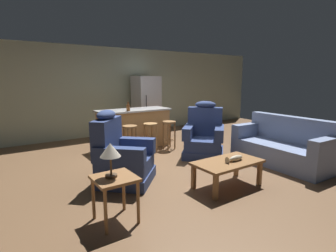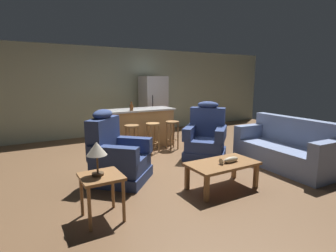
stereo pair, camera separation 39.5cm
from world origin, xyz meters
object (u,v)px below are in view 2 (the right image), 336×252
(end_table, at_px, (101,183))
(bar_stool_right, at_px, (172,130))
(bar_stool_left, at_px, (132,134))
(fish_figurine, at_px, (229,160))
(bar_stool_middle, at_px, (153,132))
(table_lamp, at_px, (97,150))
(bottle_tall_green, at_px, (131,107))
(coffee_table, at_px, (222,166))
(refrigerator, at_px, (153,105))
(recliner_near_lamp, at_px, (117,156))
(kitchen_island, at_px, (138,128))
(couch, at_px, (286,149))
(recliner_near_island, at_px, (206,138))

(end_table, distance_m, bar_stool_right, 3.36)
(bar_stool_left, bearing_deg, fish_figurine, -76.37)
(bar_stool_middle, bearing_deg, table_lamp, -129.37)
(end_table, height_order, bottle_tall_green, bottle_tall_green)
(coffee_table, height_order, refrigerator, refrigerator)
(recliner_near_lamp, height_order, bar_stool_left, recliner_near_lamp)
(kitchen_island, xyz_separation_m, bottle_tall_green, (-0.26, -0.23, 0.55))
(couch, relative_size, bar_stool_right, 2.84)
(bar_stool_left, height_order, bottle_tall_green, bottle_tall_green)
(recliner_near_island, distance_m, bar_stool_right, 0.96)
(coffee_table, xyz_separation_m, bar_stool_left, (-0.51, 2.39, 0.11))
(coffee_table, height_order, couch, couch)
(recliner_near_island, bearing_deg, fish_figurine, 20.35)
(couch, bearing_deg, bar_stool_right, -58.41)
(recliner_near_lamp, bearing_deg, bar_stool_left, 101.55)
(table_lamp, xyz_separation_m, bar_stool_right, (2.43, 2.33, -0.40))
(bar_stool_left, distance_m, bottle_tall_green, 0.71)
(coffee_table, relative_size, fish_figurine, 3.24)
(recliner_near_island, xyz_separation_m, end_table, (-2.71, -1.43, 0.04))
(fish_figurine, xyz_separation_m, recliner_near_island, (0.75, 1.54, -0.04))
(coffee_table, height_order, bottle_tall_green, bottle_tall_green)
(coffee_table, distance_m, recliner_near_island, 1.70)
(fish_figurine, xyz_separation_m, table_lamp, (-1.98, 0.12, 0.41))
(coffee_table, distance_m, bar_stool_middle, 2.39)
(refrigerator, bearing_deg, bar_stool_left, -128.60)
(fish_figurine, xyz_separation_m, bar_stool_left, (-0.59, 2.45, 0.01))
(recliner_near_island, relative_size, end_table, 2.14)
(recliner_near_lamp, height_order, end_table, recliner_near_lamp)
(table_lamp, xyz_separation_m, refrigerator, (2.85, 4.16, 0.01))
(bar_stool_middle, relative_size, bottle_tall_green, 3.24)
(recliner_near_island, bearing_deg, kitchen_island, -102.59)
(end_table, height_order, bar_stool_middle, bar_stool_middle)
(recliner_near_island, xyz_separation_m, bar_stool_right, (-0.30, 0.91, 0.05))
(bar_stool_right, height_order, bottle_tall_green, bottle_tall_green)
(couch, distance_m, table_lamp, 3.72)
(recliner_near_island, xyz_separation_m, bar_stool_left, (-1.35, 0.91, 0.05))
(table_lamp, bearing_deg, bar_stool_middle, 50.63)
(end_table, height_order, table_lamp, table_lamp)
(recliner_near_island, height_order, bar_stool_left, recliner_near_island)
(bottle_tall_green, bearing_deg, couch, -51.02)
(bar_stool_left, distance_m, refrigerator, 2.38)
(coffee_table, xyz_separation_m, table_lamp, (-1.90, 0.06, 0.50))
(couch, height_order, bar_stool_left, couch)
(coffee_table, xyz_separation_m, bar_stool_middle, (0.01, 2.39, 0.11))
(table_lamp, height_order, refrigerator, refrigerator)
(fish_figurine, bearing_deg, table_lamp, 176.52)
(end_table, relative_size, bar_stool_left, 0.82)
(couch, height_order, refrigerator, refrigerator)
(recliner_near_island, relative_size, refrigerator, 0.68)
(couch, bearing_deg, coffee_table, 7.79)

